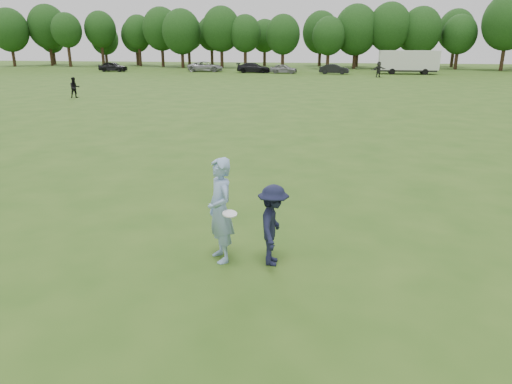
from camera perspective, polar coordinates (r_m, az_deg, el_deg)
ground at (r=9.25m, az=4.09°, el=-7.94°), size 200.00×200.00×0.00m
thrower at (r=8.71m, az=-4.49°, el=-2.31°), size 0.83×0.89×2.05m
defender at (r=8.61m, az=2.15°, el=-4.18°), size 0.62×1.04×1.58m
player_far_a at (r=39.29m, az=-21.73°, el=12.03°), size 0.97×0.97×1.59m
player_far_d at (r=61.98m, az=15.09°, el=14.58°), size 1.83×1.49×1.95m
car_a at (r=75.92m, az=-17.45°, el=14.72°), size 4.37×1.81×1.48m
car_c at (r=72.76m, az=-6.33°, el=15.31°), size 5.56×2.86×1.50m
car_d at (r=69.60m, az=-0.30°, el=15.27°), size 4.98×2.12×1.43m
car_e at (r=68.02m, az=3.48°, el=15.13°), size 4.05×1.97×1.33m
car_f at (r=67.46m, az=9.75°, el=14.90°), size 4.25×1.85×1.36m
disc_in_play at (r=8.32m, az=-3.30°, el=-2.73°), size 0.32×0.32×0.09m
cargo_trailer at (r=69.75m, az=18.51°, el=15.26°), size 9.00×2.75×3.20m
treeline at (r=85.22m, az=12.35°, el=19.11°), size 130.35×18.39×11.74m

